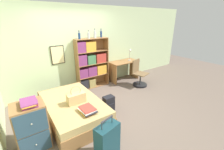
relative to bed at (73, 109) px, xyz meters
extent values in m
plane|color=#66564C|center=(0.73, -0.02, -0.22)|extent=(14.00, 14.00, 0.00)
cube|color=beige|center=(0.73, 1.47, 1.08)|extent=(10.00, 0.06, 2.60)
cube|color=black|center=(0.19, 1.43, 0.99)|extent=(0.38, 0.02, 0.53)
cube|color=beige|center=(0.19, 1.42, 0.99)|extent=(0.34, 0.01, 0.49)
cube|color=olive|center=(0.00, -0.02, -0.08)|extent=(1.14, 1.86, 0.29)
cube|color=tan|center=(0.00, -0.02, 0.15)|extent=(1.11, 1.83, 0.16)
cube|color=olive|center=(0.00, 0.89, 0.00)|extent=(1.14, 0.04, 0.45)
cube|color=tan|center=(0.05, -0.15, 0.34)|extent=(0.39, 0.19, 0.22)
torus|color=tan|center=(0.05, -0.15, 0.52)|extent=(0.23, 0.02, 0.23)
cube|color=#232328|center=(0.08, -0.60, 0.24)|extent=(0.23, 0.29, 0.02)
cube|color=gold|center=(0.08, -0.62, 0.25)|extent=(0.26, 0.32, 0.02)
cube|color=#232328|center=(0.10, -0.62, 0.27)|extent=(0.28, 0.36, 0.01)
cube|color=silver|center=(0.08, -0.61, 0.28)|extent=(0.29, 0.34, 0.02)
cube|color=#B2382D|center=(0.10, -0.59, 0.30)|extent=(0.27, 0.34, 0.02)
cube|color=#143842|center=(0.06, -1.38, 0.10)|extent=(0.44, 0.30, 0.64)
cylinder|color=#2D2D33|center=(-0.05, -1.40, 0.48)|extent=(0.01, 0.01, 0.12)
cylinder|color=#2D2D33|center=(0.16, -1.36, 0.48)|extent=(0.01, 0.01, 0.12)
cube|color=#2D2D33|center=(0.06, -1.38, 0.54)|extent=(0.24, 0.07, 0.02)
cube|color=olive|center=(-0.89, -0.44, 0.21)|extent=(0.51, 0.44, 0.87)
cube|color=#284256|center=(-0.89, -0.66, 0.01)|extent=(0.47, 0.01, 0.40)
sphere|color=#B2A893|center=(-0.89, -0.68, 0.01)|extent=(0.02, 0.02, 0.02)
cube|color=#284256|center=(-0.89, -0.66, 0.42)|extent=(0.47, 0.01, 0.40)
sphere|color=#B2A893|center=(-0.89, -0.68, 0.42)|extent=(0.02, 0.02, 0.02)
cube|color=#7A336B|center=(-0.84, -0.48, 0.66)|extent=(0.26, 0.30, 0.02)
cube|color=#B2382D|center=(-0.86, -0.48, 0.68)|extent=(0.23, 0.27, 0.02)
cube|color=gold|center=(-0.86, -0.47, 0.70)|extent=(0.22, 0.36, 0.02)
cube|color=#7A336B|center=(-0.86, -0.47, 0.72)|extent=(0.25, 0.33, 0.02)
cube|color=olive|center=(0.69, 1.27, 0.59)|extent=(0.02, 0.30, 1.63)
cube|color=olive|center=(1.75, 1.27, 0.59)|extent=(0.02, 0.30, 1.63)
cube|color=olive|center=(1.22, 1.42, 0.59)|extent=(1.08, 0.01, 1.63)
cube|color=olive|center=(1.22, 1.27, -0.21)|extent=(1.04, 0.30, 0.02)
cube|color=olive|center=(1.22, 1.27, 0.19)|extent=(1.04, 0.30, 0.02)
cube|color=olive|center=(1.22, 1.27, 0.59)|extent=(1.04, 0.30, 0.02)
cube|color=olive|center=(1.22, 1.27, 1.00)|extent=(1.04, 0.30, 0.02)
cube|color=olive|center=(1.22, 1.27, 1.40)|extent=(1.04, 0.30, 0.02)
cube|color=#232328|center=(0.85, 1.26, -0.05)|extent=(0.28, 0.22, 0.31)
cube|color=#99894C|center=(1.14, 1.26, -0.06)|extent=(0.23, 0.22, 0.28)
cube|color=#7A336B|center=(0.85, 1.26, 0.34)|extent=(0.29, 0.22, 0.29)
cube|color=#7A336B|center=(1.16, 1.26, 0.35)|extent=(0.30, 0.22, 0.30)
cube|color=gold|center=(1.51, 1.26, 0.34)|extent=(0.35, 0.22, 0.30)
cube|color=#7A336B|center=(0.84, 1.26, 0.77)|extent=(0.27, 0.22, 0.33)
cube|color=#427A4C|center=(1.15, 1.26, 0.74)|extent=(0.27, 0.22, 0.29)
cube|color=#B2382D|center=(1.51, 1.26, 0.75)|extent=(0.36, 0.22, 0.29)
cube|color=#7A336B|center=(0.84, 1.26, 1.17)|extent=(0.26, 0.22, 0.32)
cube|color=gold|center=(1.15, 1.26, 1.16)|extent=(0.34, 0.22, 0.30)
cylinder|color=navy|center=(0.83, 1.26, 1.49)|extent=(0.07, 0.07, 0.17)
cylinder|color=navy|center=(0.83, 1.26, 1.61)|extent=(0.03, 0.03, 0.05)
cylinder|color=#232328|center=(0.83, 1.26, 1.64)|extent=(0.03, 0.03, 0.02)
cylinder|color=#B7BCC1|center=(1.11, 1.23, 1.49)|extent=(0.07, 0.07, 0.17)
cylinder|color=#B7BCC1|center=(1.11, 1.23, 1.60)|extent=(0.03, 0.03, 0.05)
cylinder|color=#232328|center=(1.11, 1.23, 1.64)|extent=(0.03, 0.03, 0.02)
cylinder|color=#B7BCC1|center=(1.34, 1.25, 1.50)|extent=(0.08, 0.08, 0.20)
cylinder|color=#B7BCC1|center=(1.34, 1.25, 1.63)|extent=(0.03, 0.03, 0.06)
cylinder|color=#232328|center=(1.34, 1.25, 1.67)|extent=(0.04, 0.04, 0.02)
cylinder|color=navy|center=(1.58, 1.29, 1.50)|extent=(0.06, 0.06, 0.19)
cylinder|color=navy|center=(1.58, 1.29, 1.63)|extent=(0.02, 0.02, 0.06)
cylinder|color=#232328|center=(1.58, 1.29, 1.67)|extent=(0.03, 0.03, 0.02)
cube|color=olive|center=(2.46, 1.15, 0.49)|extent=(1.09, 0.55, 0.02)
cube|color=olive|center=(1.93, 1.15, 0.13)|extent=(0.03, 0.51, 0.70)
cube|color=olive|center=(2.98, 1.15, 0.13)|extent=(0.03, 0.51, 0.70)
cylinder|color=#ADA89E|center=(2.70, 1.13, 0.51)|extent=(0.12, 0.12, 0.02)
cylinder|color=#ADA89E|center=(2.70, 1.13, 0.70)|extent=(0.02, 0.02, 0.36)
cone|color=#ADA89E|center=(2.74, 1.13, 0.90)|extent=(0.15, 0.11, 0.15)
cylinder|color=black|center=(2.58, 0.40, -0.19)|extent=(0.49, 0.49, 0.06)
cylinder|color=#333338|center=(2.58, 0.40, -0.01)|extent=(0.05, 0.05, 0.42)
cube|color=brown|center=(2.58, 0.40, 0.22)|extent=(0.55, 0.55, 0.03)
cube|color=brown|center=(2.52, 0.59, 0.46)|extent=(0.39, 0.15, 0.44)
cube|color=black|center=(0.85, -0.23, -0.03)|extent=(0.26, 0.19, 0.38)
cube|color=black|center=(0.85, -0.34, -0.09)|extent=(0.18, 0.03, 0.17)
camera|label=1|loc=(-0.96, -2.96, 1.96)|focal=24.00mm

